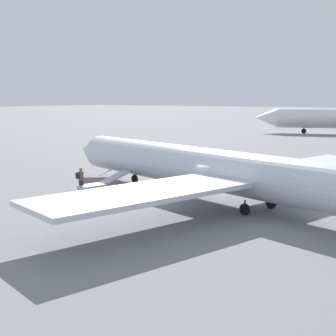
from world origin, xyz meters
TOP-DOWN VIEW (x-y plane):
  - ground_plane at (0.00, 0.00)m, footprint 600.00×600.00m
  - airplane_main at (-0.99, 0.24)m, footprint 34.60×26.93m
  - boarding_stairs at (9.26, 1.72)m, footprint 1.93×4.14m
  - passenger at (9.89, 2.68)m, footprint 0.40×0.56m
  - traffic_cone_near_stairs at (7.84, 5.36)m, footprint 0.51×0.51m

SIDE VIEW (x-z plane):
  - ground_plane at x=0.00m, z-range 0.00..0.00m
  - traffic_cone_near_stairs at x=7.84m, z-range -0.02..0.54m
  - boarding_stairs at x=9.26m, z-range -0.49..1.24m
  - passenger at x=9.89m, z-range 0.13..1.87m
  - airplane_main at x=-0.99m, z-range -1.41..5.58m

